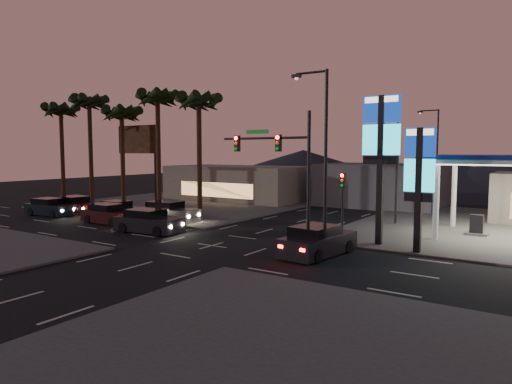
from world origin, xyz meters
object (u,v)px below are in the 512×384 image
Objects in this scene: car_lane_a_rear at (50,207)px; car_lane_b_front at (168,212)px; car_lane_b_mid at (119,210)px; car_lane_b_rear at (76,205)px; traffic_signal_mast at (282,160)px; car_lane_a_front at (148,222)px; pylon_sign_tall at (381,140)px; suv_station at (317,241)px; pylon_sign_short at (419,171)px; car_lane_a_mid at (108,214)px.

car_lane_a_rear is 0.92× the size of car_lane_b_front.
car_lane_b_rear is (-5.40, -0.43, 0.07)m from car_lane_b_mid.
traffic_signal_mast is 1.51× the size of car_lane_b_front.
car_lane_b_front is at bearing 14.48° from car_lane_a_rear.
pylon_sign_tall is at bearing 16.16° from car_lane_a_front.
suv_station reaches higher than car_lane_a_rear.
traffic_signal_mast is 1.65× the size of car_lane_a_rear.
suv_station is (-4.51, -3.33, -3.87)m from pylon_sign_short.
traffic_signal_mast is at bearing -143.48° from pylon_sign_tall.
car_lane_b_mid is (-22.66, -0.69, -5.72)m from pylon_sign_tall.
traffic_signal_mast is (-7.24, -2.51, 0.57)m from pylon_sign_short.
pylon_sign_tall is 1.89× the size of car_lane_a_mid.
car_lane_b_front reaches higher than car_lane_b_mid.
car_lane_b_front is (11.59, 2.99, 0.07)m from car_lane_a_rear.
pylon_sign_short is 1.33× the size of suv_station.
car_lane_a_front reaches higher than car_lane_a_mid.
car_lane_b_front is at bearing 165.14° from traffic_signal_mast.
car_lane_b_mid is at bearing 153.88° from car_lane_a_front.
car_lane_a_rear is (-13.78, 1.22, -0.04)m from car_lane_a_front.
car_lane_b_mid is (-7.53, 3.69, -0.08)m from car_lane_a_front.
traffic_signal_mast is at bearing 163.26° from suv_station.
car_lane_a_front reaches higher than car_lane_b_mid.
car_lane_a_mid is 8.05m from car_lane_a_rear.
car_lane_b_mid is (6.25, 2.47, -0.04)m from car_lane_a_rear.
pylon_sign_tall reaches higher than pylon_sign_short.
pylon_sign_short is 1.56× the size of car_lane_b_mid.
pylon_sign_short is 0.88× the size of traffic_signal_mast.
car_lane_b_mid is 0.85× the size of suv_station.
pylon_sign_short is 23.80m from car_lane_a_mid.
pylon_sign_tall is 28.64m from car_lane_b_rear.
pylon_sign_short is at bearing 0.23° from car_lane_b_rear.
car_lane_a_front is 8.38m from car_lane_b_mid.
pylon_sign_tall is at bearing 65.12° from suv_station.
pylon_sign_short is at bearing 19.13° from traffic_signal_mast.
traffic_signal_mast is at bearing 4.80° from car_lane_a_front.
car_lane_a_rear reaches higher than car_lane_b_mid.
suv_station reaches higher than car_lane_b_front.
traffic_signal_mast is at bearing -0.82° from car_lane_a_rear.
pylon_sign_tall is 16.73m from car_lane_a_front.
car_lane_a_front is at bearing -26.12° from car_lane_b_mid.
pylon_sign_tall reaches higher than suv_station.
suv_station is at bearing -16.74° from traffic_signal_mast.
traffic_signal_mast is at bearing -5.85° from car_lane_b_rear.
suv_station reaches higher than car_lane_b_rear.
pylon_sign_short is 6.82m from suv_station.
pylon_sign_tall reaches higher than traffic_signal_mast.
suv_station is at bearing -7.03° from car_lane_b_rear.
pylon_sign_tall is 1.71× the size of suv_station.
suv_station is (26.05, -3.21, 0.04)m from car_lane_b_rear.
car_lane_b_mid is 20.97m from suv_station.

